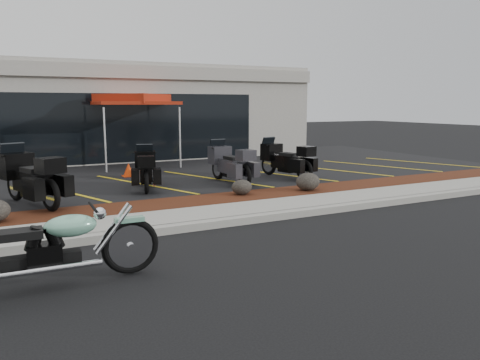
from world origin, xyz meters
TOP-DOWN VIEW (x-y plane):
  - ground at (0.00, 0.00)m, footprint 90.00×90.00m
  - curb at (0.00, 0.90)m, footprint 24.00×0.25m
  - sidewalk at (0.00, 1.60)m, footprint 24.00×1.20m
  - mulch_bed at (0.00, 2.80)m, footprint 24.00×1.20m
  - upper_lot at (0.00, 8.20)m, footprint 26.00×9.60m
  - dealership_building at (0.00, 14.47)m, footprint 18.00×8.16m
  - boulder_mid at (1.80, 2.93)m, footprint 0.53×0.44m
  - boulder_right at (3.62, 2.66)m, footprint 0.66×0.55m
  - hero_cruiser at (-1.94, -0.93)m, footprint 3.06×0.84m
  - touring_black_front at (-3.28, 4.71)m, footprint 1.71×2.52m
  - touring_black_mid at (0.07, 5.53)m, footprint 1.23×2.11m
  - touring_grey at (2.26, 5.42)m, footprint 0.96×2.16m
  - touring_black_rear at (4.10, 5.53)m, footprint 1.27×2.23m
  - traffic_cone at (0.00, 7.25)m, footprint 0.47×0.47m
  - popup_canopy at (0.86, 9.81)m, footprint 3.28×3.28m

SIDE VIEW (x-z plane):
  - ground at x=0.00m, z-range 0.00..0.00m
  - curb at x=0.00m, z-range 0.00..0.15m
  - sidewalk at x=0.00m, z-range 0.00..0.15m
  - upper_lot at x=0.00m, z-range 0.00..0.15m
  - mulch_bed at x=0.00m, z-range 0.00..0.16m
  - boulder_mid at x=1.80m, z-range 0.16..0.54m
  - traffic_cone at x=0.00m, z-range 0.15..0.57m
  - boulder_right at x=3.62m, z-range 0.16..0.62m
  - hero_cruiser at x=-1.94m, z-range 0.00..1.07m
  - touring_black_mid at x=0.07m, z-range 0.15..1.30m
  - touring_black_rear at x=4.10m, z-range 0.15..1.37m
  - touring_grey at x=2.26m, z-range 0.15..1.38m
  - touring_black_front at x=-3.28m, z-range 0.15..1.52m
  - dealership_building at x=0.00m, z-range 0.01..4.01m
  - popup_canopy at x=0.86m, z-range 1.21..3.82m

